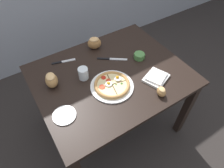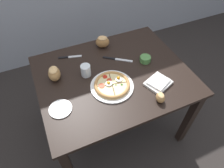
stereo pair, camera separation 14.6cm
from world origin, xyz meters
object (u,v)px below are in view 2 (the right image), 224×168
object	(u,v)px
napkin_folded	(158,83)
knife_spare	(70,57)
knife_main	(117,59)
bread_piece_mid	(160,97)
bread_piece_near	(102,42)
water_glass	(86,71)
dining_table	(113,83)
side_saucer	(60,109)
bread_piece_far	(54,73)
ramekin_bowl	(145,59)
pizza	(112,85)

from	to	relation	value
napkin_folded	knife_spare	world-z (taller)	napkin_folded
knife_main	bread_piece_mid	bearing A→B (deg)	-43.98
napkin_folded	bread_piece_near	size ratio (longest dim) A/B	1.54
water_glass	knife_spare	bearing A→B (deg)	104.05
dining_table	knife_spare	size ratio (longest dim) A/B	6.04
knife_main	knife_spare	bearing A→B (deg)	-171.98
dining_table	knife_main	size ratio (longest dim) A/B	5.42
bread_piece_near	knife_spare	distance (m)	0.32
side_saucer	knife_spare	bearing A→B (deg)	67.72
side_saucer	water_glass	bearing A→B (deg)	42.14
bread_piece_near	water_glass	distance (m)	0.37
napkin_folded	bread_piece_near	distance (m)	0.62
napkin_folded	bread_piece_far	size ratio (longest dim) A/B	1.63
dining_table	ramekin_bowl	distance (m)	0.33
bread_piece_near	side_saucer	xyz separation A→B (m)	(-0.51, -0.52, -0.05)
napkin_folded	ramekin_bowl	bearing A→B (deg)	81.84
water_glass	dining_table	bearing A→B (deg)	-21.55
knife_spare	napkin_folded	bearing A→B (deg)	-31.66
napkin_folded	bread_piece_mid	world-z (taller)	bread_piece_mid
dining_table	knife_main	xyz separation A→B (m)	(0.10, 0.14, 0.11)
knife_spare	bread_piece_near	bearing A→B (deg)	19.42
bread_piece_mid	water_glass	distance (m)	0.59
dining_table	side_saucer	xyz separation A→B (m)	(-0.46, -0.16, 0.11)
bread_piece_far	side_saucer	size ratio (longest dim) A/B	0.87
bread_piece_near	bread_piece_far	size ratio (longest dim) A/B	1.05
ramekin_bowl	water_glass	size ratio (longest dim) A/B	0.99
bread_piece_far	water_glass	bearing A→B (deg)	-13.78
side_saucer	bread_piece_near	bearing A→B (deg)	45.11
dining_table	knife_spare	distance (m)	0.44
napkin_folded	knife_spare	distance (m)	0.77
ramekin_bowl	bread_piece_near	size ratio (longest dim) A/B	0.66
pizza	knife_main	xyz separation A→B (m)	(0.16, 0.26, -0.01)
dining_table	knife_main	distance (m)	0.20
dining_table	side_saucer	size ratio (longest dim) A/B	7.54
napkin_folded	side_saucer	world-z (taller)	napkin_folded
ramekin_bowl	side_saucer	world-z (taller)	ramekin_bowl
knife_spare	side_saucer	xyz separation A→B (m)	(-0.20, -0.49, 0.00)
ramekin_bowl	bread_piece_mid	world-z (taller)	bread_piece_mid
bread_piece_near	knife_spare	xyz separation A→B (m)	(-0.31, -0.02, -0.05)
bread_piece_mid	side_saucer	size ratio (longest dim) A/B	0.56
bread_piece_mid	water_glass	bearing A→B (deg)	131.16
pizza	ramekin_bowl	size ratio (longest dim) A/B	3.44
napkin_folded	side_saucer	xyz separation A→B (m)	(-0.73, 0.07, -0.01)
pizza	side_saucer	size ratio (longest dim) A/B	2.06
bread_piece_near	bread_piece_mid	distance (m)	0.73
dining_table	bread_piece_mid	xyz separation A→B (m)	(0.19, -0.37, 0.14)
napkin_folded	bread_piece_far	xyz separation A→B (m)	(-0.69, 0.36, 0.04)
pizza	bread_piece_far	xyz separation A→B (m)	(-0.36, 0.25, 0.04)
bread_piece_far	side_saucer	xyz separation A→B (m)	(-0.04, -0.30, -0.05)
ramekin_bowl	knife_main	size ratio (longest dim) A/B	0.43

